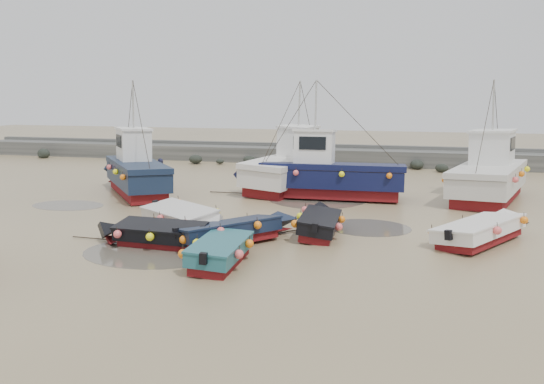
{
  "coord_description": "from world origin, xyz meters",
  "views": [
    {
      "loc": [
        6.85,
        -19.64,
        5.59
      ],
      "look_at": [
        1.44,
        1.93,
        1.4
      ],
      "focal_mm": 35.0,
      "sensor_mm": 36.0,
      "label": 1
    }
  ],
  "objects_px": {
    "cabin_boat_1": "(293,166)",
    "cabin_boat_3": "(491,174)",
    "dinghy_3": "(486,228)",
    "dinghy_6": "(319,220)",
    "dinghy_4": "(152,230)",
    "cabin_boat_2": "(321,173)",
    "dinghy_1": "(236,228)",
    "person": "(161,190)",
    "cabin_boat_0": "(134,169)",
    "dinghy_2": "(223,245)",
    "dinghy_5": "(186,216)"
  },
  "relations": [
    {
      "from": "cabin_boat_1",
      "to": "cabin_boat_3",
      "type": "relative_size",
      "value": 1.11
    },
    {
      "from": "dinghy_3",
      "to": "dinghy_6",
      "type": "height_order",
      "value": "same"
    },
    {
      "from": "dinghy_4",
      "to": "cabin_boat_2",
      "type": "relative_size",
      "value": 0.53
    },
    {
      "from": "dinghy_3",
      "to": "dinghy_6",
      "type": "xyz_separation_m",
      "value": [
        -6.32,
        -0.33,
        0.03
      ]
    },
    {
      "from": "dinghy_1",
      "to": "person",
      "type": "height_order",
      "value": "dinghy_1"
    },
    {
      "from": "dinghy_6",
      "to": "person",
      "type": "relative_size",
      "value": 2.95
    },
    {
      "from": "cabin_boat_0",
      "to": "cabin_boat_3",
      "type": "relative_size",
      "value": 0.82
    },
    {
      "from": "dinghy_2",
      "to": "cabin_boat_3",
      "type": "relative_size",
      "value": 0.54
    },
    {
      "from": "cabin_boat_0",
      "to": "cabin_boat_2",
      "type": "height_order",
      "value": "same"
    },
    {
      "from": "dinghy_1",
      "to": "cabin_boat_1",
      "type": "bearing_deg",
      "value": 132.76
    },
    {
      "from": "dinghy_4",
      "to": "dinghy_5",
      "type": "xyz_separation_m",
      "value": [
        0.24,
        2.53,
        -0.01
      ]
    },
    {
      "from": "dinghy_4",
      "to": "person",
      "type": "relative_size",
      "value": 3.07
    },
    {
      "from": "dinghy_4",
      "to": "dinghy_5",
      "type": "relative_size",
      "value": 1.07
    },
    {
      "from": "cabin_boat_1",
      "to": "dinghy_4",
      "type": "bearing_deg",
      "value": -88.28
    },
    {
      "from": "dinghy_5",
      "to": "cabin_boat_3",
      "type": "relative_size",
      "value": 0.54
    },
    {
      "from": "dinghy_3",
      "to": "cabin_boat_2",
      "type": "distance_m",
      "value": 10.22
    },
    {
      "from": "dinghy_2",
      "to": "dinghy_3",
      "type": "distance_m",
      "value": 10.06
    },
    {
      "from": "dinghy_2",
      "to": "dinghy_6",
      "type": "xyz_separation_m",
      "value": [
        2.54,
        4.43,
        -0.0
      ]
    },
    {
      "from": "dinghy_3",
      "to": "dinghy_4",
      "type": "height_order",
      "value": "same"
    },
    {
      "from": "dinghy_3",
      "to": "dinghy_5",
      "type": "height_order",
      "value": "same"
    },
    {
      "from": "dinghy_6",
      "to": "cabin_boat_3",
      "type": "distance_m",
      "value": 11.96
    },
    {
      "from": "dinghy_1",
      "to": "dinghy_4",
      "type": "bearing_deg",
      "value": -118.16
    },
    {
      "from": "dinghy_5",
      "to": "cabin_boat_2",
      "type": "xyz_separation_m",
      "value": [
        4.4,
        7.99,
        0.77
      ]
    },
    {
      "from": "cabin_boat_3",
      "to": "person",
      "type": "distance_m",
      "value": 18.33
    },
    {
      "from": "dinghy_6",
      "to": "cabin_boat_1",
      "type": "bearing_deg",
      "value": 105.76
    },
    {
      "from": "dinghy_2",
      "to": "person",
      "type": "xyz_separation_m",
      "value": [
        -7.94,
        11.8,
        -0.56
      ]
    },
    {
      "from": "cabin_boat_1",
      "to": "cabin_boat_0",
      "type": "bearing_deg",
      "value": -141.12
    },
    {
      "from": "cabin_boat_1",
      "to": "cabin_boat_3",
      "type": "xyz_separation_m",
      "value": [
        10.88,
        -0.92,
        0.03
      ]
    },
    {
      "from": "dinghy_2",
      "to": "cabin_boat_0",
      "type": "height_order",
      "value": "cabin_boat_0"
    },
    {
      "from": "dinghy_4",
      "to": "cabin_boat_1",
      "type": "bearing_deg",
      "value": -8.7
    },
    {
      "from": "dinghy_3",
      "to": "dinghy_4",
      "type": "bearing_deg",
      "value": -130.47
    },
    {
      "from": "dinghy_2",
      "to": "cabin_boat_2",
      "type": "distance_m",
      "value": 11.87
    },
    {
      "from": "dinghy_1",
      "to": "dinghy_3",
      "type": "distance_m",
      "value": 9.47
    },
    {
      "from": "cabin_boat_0",
      "to": "dinghy_2",
      "type": "bearing_deg",
      "value": -89.66
    },
    {
      "from": "dinghy_4",
      "to": "person",
      "type": "xyz_separation_m",
      "value": [
        -4.74,
        10.56,
        -0.56
      ]
    },
    {
      "from": "dinghy_6",
      "to": "dinghy_2",
      "type": "bearing_deg",
      "value": -121.6
    },
    {
      "from": "dinghy_6",
      "to": "dinghy_4",
      "type": "bearing_deg",
      "value": -152.66
    },
    {
      "from": "dinghy_2",
      "to": "person",
      "type": "distance_m",
      "value": 14.23
    },
    {
      "from": "dinghy_5",
      "to": "dinghy_6",
      "type": "height_order",
      "value": "same"
    },
    {
      "from": "dinghy_4",
      "to": "cabin_boat_1",
      "type": "relative_size",
      "value": 0.51
    },
    {
      "from": "dinghy_2",
      "to": "dinghy_3",
      "type": "relative_size",
      "value": 0.88
    },
    {
      "from": "dinghy_4",
      "to": "cabin_boat_3",
      "type": "height_order",
      "value": "cabin_boat_3"
    },
    {
      "from": "cabin_boat_0",
      "to": "dinghy_4",
      "type": "bearing_deg",
      "value": -98.37
    },
    {
      "from": "dinghy_1",
      "to": "dinghy_4",
      "type": "height_order",
      "value": "same"
    },
    {
      "from": "dinghy_3",
      "to": "cabin_boat_0",
      "type": "relative_size",
      "value": 0.75
    },
    {
      "from": "dinghy_5",
      "to": "cabin_boat_1",
      "type": "bearing_deg",
      "value": -159.94
    },
    {
      "from": "cabin_boat_3",
      "to": "cabin_boat_2",
      "type": "bearing_deg",
      "value": -150.5
    },
    {
      "from": "dinghy_5",
      "to": "cabin_boat_1",
      "type": "height_order",
      "value": "cabin_boat_1"
    },
    {
      "from": "dinghy_6",
      "to": "cabin_boat_0",
      "type": "height_order",
      "value": "cabin_boat_0"
    },
    {
      "from": "dinghy_5",
      "to": "cabin_boat_0",
      "type": "height_order",
      "value": "cabin_boat_0"
    }
  ]
}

